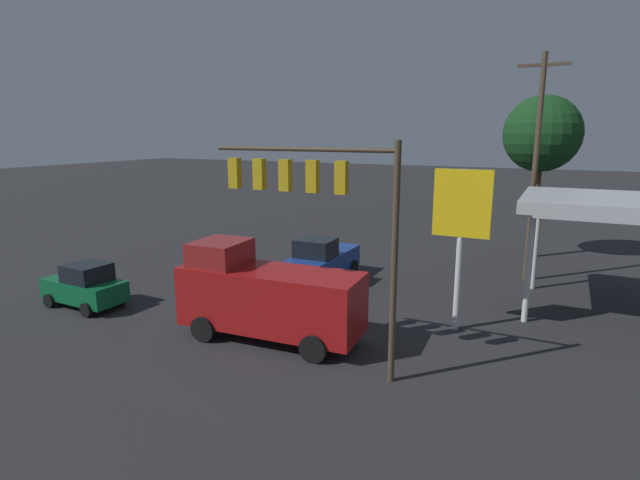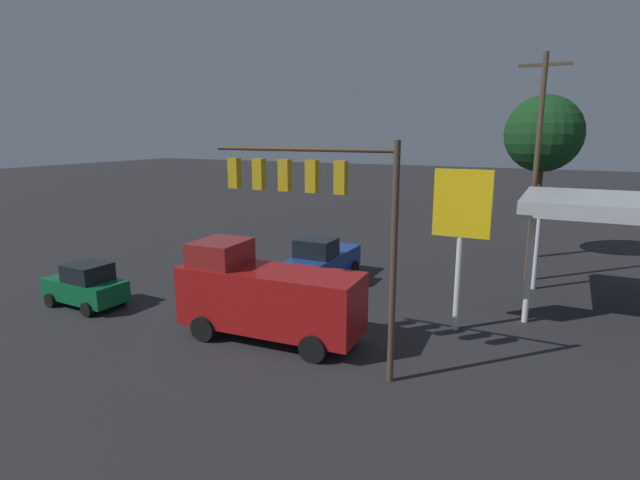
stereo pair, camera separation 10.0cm
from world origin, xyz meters
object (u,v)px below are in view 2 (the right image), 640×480
Objects in this scene: pickup_parked at (323,261)px; hatchback_crossing at (86,285)px; utility_pole at (536,165)px; delivery_truck at (266,295)px; price_sign at (462,214)px; traffic_signal_assembly at (315,196)px; street_tree at (543,134)px.

pickup_parked reaches higher than hatchback_crossing.
delivery_truck is (8.11, 12.37, -4.26)m from utility_pole.
hatchback_crossing is (17.16, 12.89, -5.01)m from utility_pole.
delivery_truck is at bearing 9.78° from pickup_parked.
traffic_signal_assembly is at bearing 55.10° from price_sign.
traffic_signal_assembly is 1.06× the size of delivery_truck.
price_sign is at bearing 76.82° from utility_pole.
price_sign is 7.90m from delivery_truck.
pickup_parked is (3.91, -8.52, -4.52)m from traffic_signal_assembly.
traffic_signal_assembly is at bearing 73.93° from street_tree.
price_sign reaches higher than pickup_parked.
traffic_signal_assembly is 0.65× the size of utility_pole.
traffic_signal_assembly is 12.57m from hatchback_crossing.
traffic_signal_assembly reaches higher than pickup_parked.
street_tree is (-9.37, -10.42, 6.34)m from pickup_parked.
pickup_parked is 0.75× the size of delivery_truck.
price_sign is 8.92m from pickup_parked.
street_tree is (-1.90, -13.84, 2.87)m from price_sign.
hatchback_crossing is at bearing -2.69° from traffic_signal_assembly.
delivery_truck is 20.43m from street_tree.
pickup_parked is (7.47, -3.42, -3.47)m from price_sign.
hatchback_crossing is 0.40× the size of street_tree.
traffic_signal_assembly is at bearing 67.70° from utility_pole.
street_tree is at bearing -106.07° from traffic_signal_assembly.
price_sign is at bearing -124.90° from traffic_signal_assembly.
delivery_truck is 0.71× the size of street_tree.
traffic_signal_assembly is 1.90× the size of hatchback_crossing.
price_sign is 1.20× the size of pickup_parked.
pickup_parked is 1.35× the size of hatchback_crossing.
delivery_truck is 9.10m from hatchback_crossing.
street_tree reaches higher than price_sign.
delivery_truck is at bearing -174.17° from hatchback_crossing.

